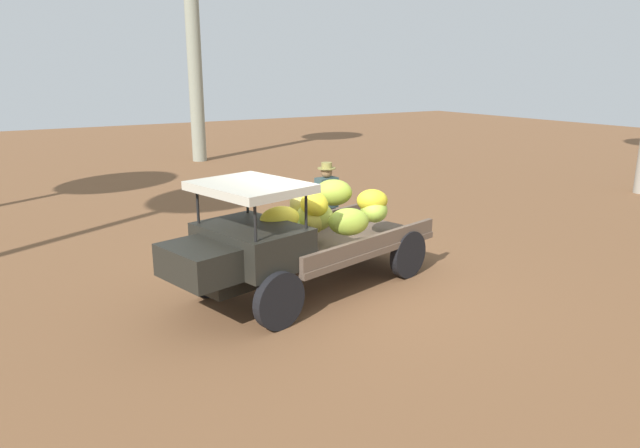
{
  "coord_description": "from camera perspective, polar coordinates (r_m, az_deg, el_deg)",
  "views": [
    {
      "loc": [
        4.59,
        7.23,
        3.32
      ],
      "look_at": [
        0.05,
        -0.19,
        1.0
      ],
      "focal_mm": 32.32,
      "sensor_mm": 36.0,
      "label": 1
    }
  ],
  "objects": [
    {
      "name": "ground_plane",
      "position": [
        9.19,
        0.86,
        -6.23
      ],
      "size": [
        60.0,
        60.0,
        0.0
      ],
      "primitive_type": "plane",
      "color": "brown"
    },
    {
      "name": "loose_banana_bunch",
      "position": [
        10.74,
        -10.93,
        -2.38
      ],
      "size": [
        0.65,
        0.61,
        0.35
      ],
      "primitive_type": "ellipsoid",
      "rotation": [
        0.0,
        -0.02,
        0.46
      ],
      "color": "#98C033",
      "rests_on": "ground"
    },
    {
      "name": "farmer",
      "position": [
        10.92,
        0.67,
        2.39
      ],
      "size": [
        0.53,
        0.47,
        1.66
      ],
      "rotation": [
        0.0,
        0.0,
        1.63
      ],
      "color": "#545969",
      "rests_on": "ground"
    },
    {
      "name": "truck",
      "position": [
        8.69,
        -2.59,
        -1.12
      ],
      "size": [
        4.65,
        2.56,
        1.84
      ],
      "rotation": [
        0.0,
        0.0,
        0.23
      ],
      "color": "black",
      "rests_on": "ground"
    }
  ]
}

